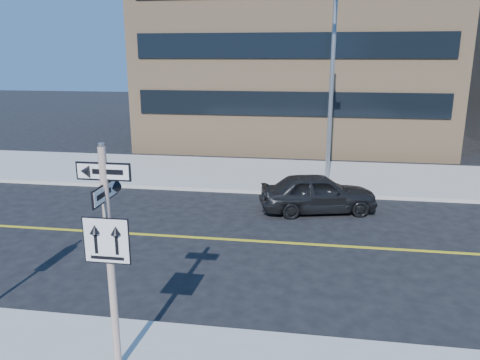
# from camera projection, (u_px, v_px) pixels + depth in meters

# --- Properties ---
(ground) EXTENTS (120.00, 120.00, 0.00)m
(ground) POSITION_uv_depth(u_px,v_px,m) (162.00, 303.00, 10.80)
(ground) COLOR black
(ground) RESTS_ON ground
(sign_pole) EXTENTS (0.92, 0.92, 4.06)m
(sign_pole) POSITION_uv_depth(u_px,v_px,m) (109.00, 248.00, 7.77)
(sign_pole) COLOR white
(sign_pole) RESTS_ON near_sidewalk
(parked_car_a) EXTENTS (2.61, 4.44, 1.42)m
(parked_car_a) POSITION_uv_depth(u_px,v_px,m) (318.00, 193.00, 16.90)
(parked_car_a) COLOR black
(parked_car_a) RESTS_ON ground
(streetlight_a) EXTENTS (0.55, 2.25, 8.00)m
(streetlight_a) POSITION_uv_depth(u_px,v_px,m) (332.00, 74.00, 19.24)
(streetlight_a) COLOR gray
(streetlight_a) RESTS_ON far_sidewalk
(building_brick) EXTENTS (18.00, 18.00, 18.00)m
(building_brick) POSITION_uv_depth(u_px,v_px,m) (298.00, 2.00, 32.02)
(building_brick) COLOR tan
(building_brick) RESTS_ON ground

